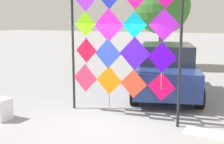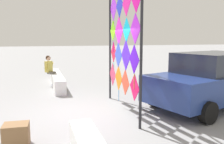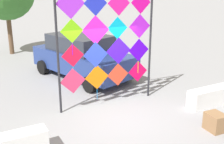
{
  "view_description": "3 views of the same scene",
  "coord_description": "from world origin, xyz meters",
  "px_view_note": "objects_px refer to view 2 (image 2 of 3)",
  "views": [
    {
      "loc": [
        3.39,
        -5.79,
        2.57
      ],
      "look_at": [
        0.11,
        0.74,
        1.28
      ],
      "focal_mm": 46.5,
      "sensor_mm": 36.0,
      "label": 1
    },
    {
      "loc": [
        7.1,
        -1.33,
        2.25
      ],
      "look_at": [
        0.33,
        0.72,
        1.25
      ],
      "focal_mm": 38.74,
      "sensor_mm": 36.0,
      "label": 2
    },
    {
      "loc": [
        -3.72,
        -6.56,
        3.82
      ],
      "look_at": [
        0.04,
        0.48,
        1.28
      ],
      "focal_mm": 45.37,
      "sensor_mm": 36.0,
      "label": 3
    }
  ],
  "objects_px": {
    "kite_display_rack": "(122,40)",
    "parked_car": "(212,79)",
    "seated_vendor": "(50,68)",
    "cardboard_box_large": "(16,135)"
  },
  "relations": [
    {
      "from": "parked_car",
      "to": "seated_vendor",
      "type": "bearing_deg",
      "value": -136.46
    },
    {
      "from": "kite_display_rack",
      "to": "parked_car",
      "type": "relative_size",
      "value": 0.76
    },
    {
      "from": "seated_vendor",
      "to": "cardboard_box_large",
      "type": "bearing_deg",
      "value": -8.64
    },
    {
      "from": "parked_car",
      "to": "cardboard_box_large",
      "type": "relative_size",
      "value": 9.63
    },
    {
      "from": "kite_display_rack",
      "to": "seated_vendor",
      "type": "relative_size",
      "value": 2.67
    },
    {
      "from": "kite_display_rack",
      "to": "parked_car",
      "type": "bearing_deg",
      "value": 82.86
    },
    {
      "from": "parked_car",
      "to": "cardboard_box_large",
      "type": "xyz_separation_m",
      "value": [
        1.39,
        -5.95,
        -0.65
      ]
    },
    {
      "from": "seated_vendor",
      "to": "parked_car",
      "type": "bearing_deg",
      "value": 43.54
    },
    {
      "from": "kite_display_rack",
      "to": "parked_car",
      "type": "height_order",
      "value": "kite_display_rack"
    },
    {
      "from": "kite_display_rack",
      "to": "cardboard_box_large",
      "type": "xyz_separation_m",
      "value": [
        1.76,
        -2.94,
        -1.93
      ]
    }
  ]
}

